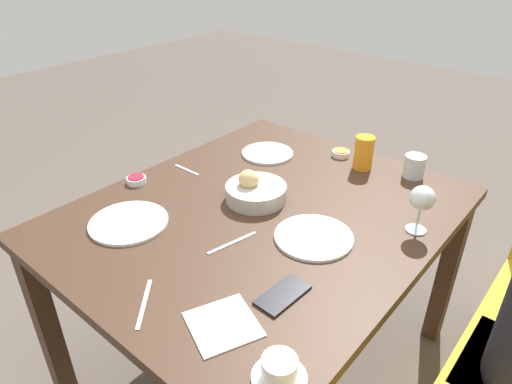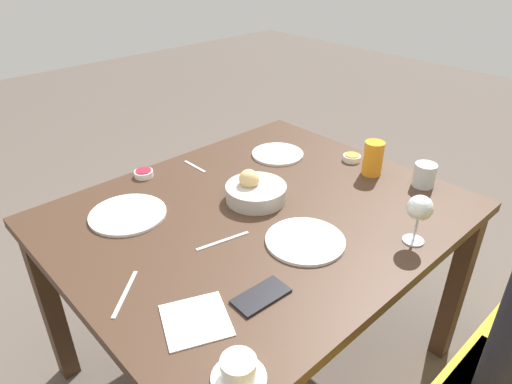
{
  "view_description": "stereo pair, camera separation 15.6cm",
  "coord_description": "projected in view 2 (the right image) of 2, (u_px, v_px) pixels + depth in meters",
  "views": [
    {
      "loc": [
        0.99,
        0.82,
        1.55
      ],
      "look_at": [
        -0.04,
        -0.06,
        0.77
      ],
      "focal_mm": 32.0,
      "sensor_mm": 36.0,
      "label": 1
    },
    {
      "loc": [
        0.88,
        0.93,
        1.55
      ],
      "look_at": [
        -0.04,
        -0.06,
        0.77
      ],
      "focal_mm": 32.0,
      "sensor_mm": 36.0,
      "label": 2
    }
  ],
  "objects": [
    {
      "name": "spoon_coffee",
      "position": [
        195.0,
        166.0,
        1.8
      ],
      "size": [
        0.01,
        0.13,
        0.0
      ],
      "color": "#B7B7BC",
      "rests_on": "dining_table"
    },
    {
      "name": "cell_phone",
      "position": [
        261.0,
        296.0,
        1.16
      ],
      "size": [
        0.15,
        0.08,
        0.01
      ],
      "color": "black",
      "rests_on": "dining_table"
    },
    {
      "name": "plate_near_right",
      "position": [
        128.0,
        214.0,
        1.49
      ],
      "size": [
        0.25,
        0.25,
        0.01
      ],
      "color": "white",
      "rests_on": "dining_table"
    },
    {
      "name": "dining_table",
      "position": [
        259.0,
        232.0,
        1.56
      ],
      "size": [
        1.28,
        1.07,
        0.74
      ],
      "color": "#3D281C",
      "rests_on": "ground_plane"
    },
    {
      "name": "napkin",
      "position": [
        196.0,
        320.0,
        1.09
      ],
      "size": [
        0.2,
        0.2,
        0.0
      ],
      "color": "white",
      "rests_on": "dining_table"
    },
    {
      "name": "water_tumbler",
      "position": [
        424.0,
        175.0,
        1.65
      ],
      "size": [
        0.08,
        0.08,
        0.09
      ],
      "color": "silver",
      "rests_on": "dining_table"
    },
    {
      "name": "jam_bowl_berry",
      "position": [
        144.0,
        173.0,
        1.72
      ],
      "size": [
        0.07,
        0.07,
        0.03
      ],
      "color": "white",
      "rests_on": "dining_table"
    },
    {
      "name": "juice_glass",
      "position": [
        373.0,
        158.0,
        1.71
      ],
      "size": [
        0.07,
        0.07,
        0.13
      ],
      "color": "orange",
      "rests_on": "dining_table"
    },
    {
      "name": "plate_far_center",
      "position": [
        305.0,
        241.0,
        1.36
      ],
      "size": [
        0.24,
        0.24,
        0.01
      ],
      "color": "white",
      "rests_on": "dining_table"
    },
    {
      "name": "bread_basket",
      "position": [
        255.0,
        190.0,
        1.56
      ],
      "size": [
        0.21,
        0.21,
        0.11
      ],
      "color": "#B2ADA3",
      "rests_on": "dining_table"
    },
    {
      "name": "fork_silver",
      "position": [
        223.0,
        241.0,
        1.37
      ],
      "size": [
        0.17,
        0.05,
        0.0
      ],
      "color": "#B7B7BC",
      "rests_on": "dining_table"
    },
    {
      "name": "ground_plane",
      "position": [
        259.0,
        360.0,
        1.89
      ],
      "size": [
        10.0,
        10.0,
        0.0
      ],
      "primitive_type": "plane",
      "color": "#564C44"
    },
    {
      "name": "jam_bowl_honey",
      "position": [
        352.0,
        158.0,
        1.84
      ],
      "size": [
        0.07,
        0.07,
        0.03
      ],
      "color": "white",
      "rests_on": "dining_table"
    },
    {
      "name": "plate_near_left",
      "position": [
        278.0,
        154.0,
        1.89
      ],
      "size": [
        0.21,
        0.21,
        0.01
      ],
      "color": "white",
      "rests_on": "dining_table"
    },
    {
      "name": "coffee_cup",
      "position": [
        239.0,
        371.0,
        0.94
      ],
      "size": [
        0.12,
        0.12,
        0.06
      ],
      "color": "white",
      "rests_on": "dining_table"
    },
    {
      "name": "knife_silver",
      "position": [
        125.0,
        293.0,
        1.17
      ],
      "size": [
        0.14,
        0.12,
        0.0
      ],
      "color": "#B7B7BC",
      "rests_on": "dining_table"
    },
    {
      "name": "wine_glass",
      "position": [
        420.0,
        210.0,
        1.31
      ],
      "size": [
        0.08,
        0.08,
        0.16
      ],
      "color": "silver",
      "rests_on": "dining_table"
    }
  ]
}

